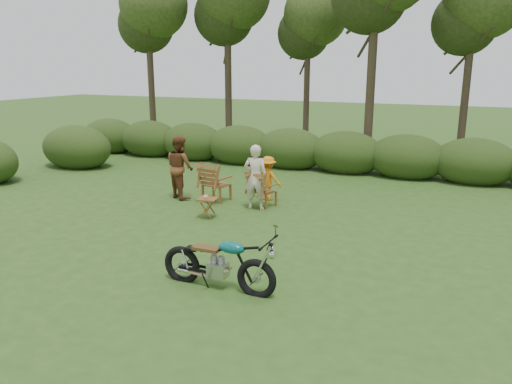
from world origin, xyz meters
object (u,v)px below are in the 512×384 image
at_px(motorcycle, 218,287).
at_px(adult_a, 256,209).
at_px(cup, 206,197).
at_px(lawn_chair_right, 263,206).
at_px(adult_b, 181,197).
at_px(side_table, 208,208).
at_px(child, 268,200).
at_px(lawn_chair_left, 217,200).

xyz_separation_m(motorcycle, adult_a, (-1.28, 4.45, 0.00)).
xyz_separation_m(motorcycle, cup, (-2.05, 3.26, 0.53)).
distance_m(lawn_chair_right, adult_b, 2.41).
height_order(side_table, child, child).
xyz_separation_m(lawn_chair_right, adult_a, (-0.07, -0.32, 0.00)).
bearing_deg(lawn_chair_right, motorcycle, 118.69).
height_order(lawn_chair_right, lawn_chair_left, lawn_chair_left).
height_order(lawn_chair_left, adult_a, adult_a).
height_order(lawn_chair_right, child, child).
xyz_separation_m(lawn_chair_left, side_table, (0.54, -1.47, 0.24)).
xyz_separation_m(motorcycle, adult_b, (-3.61, 4.64, 0.00)).
bearing_deg(lawn_chair_left, child, -145.51).
relative_size(lawn_chair_right, adult_a, 0.56).
bearing_deg(lawn_chair_right, lawn_chair_left, 14.83).
bearing_deg(motorcycle, lawn_chair_left, 118.75).
distance_m(lawn_chair_left, adult_b, 1.05).
bearing_deg(lawn_chair_right, side_table, 75.63).
relative_size(motorcycle, adult_b, 1.13).
bearing_deg(side_table, child, 71.56).
xyz_separation_m(side_table, cup, (-0.03, -0.04, 0.29)).
height_order(motorcycle, cup, cup).
bearing_deg(cup, adult_a, 57.09).
xyz_separation_m(cup, adult_a, (0.77, 1.19, -0.53)).
bearing_deg(cup, lawn_chair_left, 108.72).
bearing_deg(cup, motorcycle, -57.76).
distance_m(motorcycle, side_table, 3.87).
xyz_separation_m(lawn_chair_right, side_table, (-0.81, -1.48, 0.24)).
relative_size(lawn_chair_left, side_table, 2.16).
relative_size(motorcycle, cup, 17.82).
bearing_deg(lawn_chair_right, adult_a, 91.64).
distance_m(adult_a, child, 0.93).
relative_size(side_table, child, 0.41).
height_order(side_table, adult_a, adult_a).
distance_m(lawn_chair_right, side_table, 1.70).
bearing_deg(side_table, adult_b, 139.65).
distance_m(motorcycle, adult_b, 5.88).
distance_m(lawn_chair_left, side_table, 1.58).
bearing_deg(adult_b, adult_a, -155.29).
bearing_deg(lawn_chair_left, cup, 116.64).
distance_m(side_table, child, 2.21).
xyz_separation_m(lawn_chair_right, cup, (-0.84, -1.52, 0.53)).
relative_size(cup, adult_b, 0.06).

